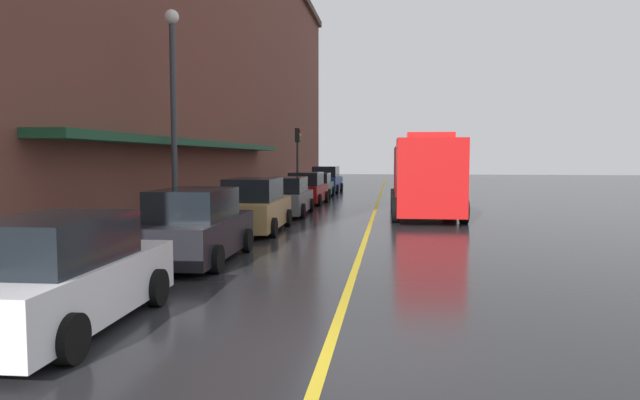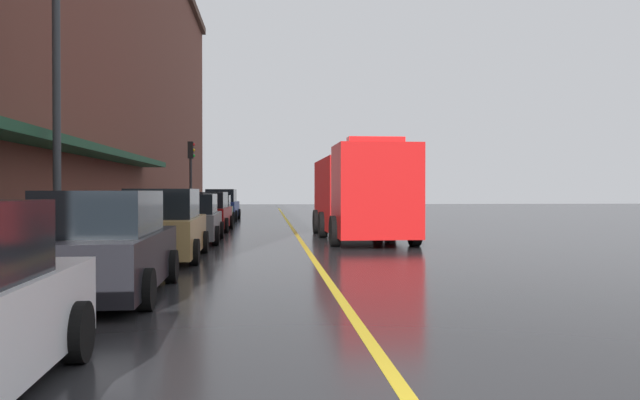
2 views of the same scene
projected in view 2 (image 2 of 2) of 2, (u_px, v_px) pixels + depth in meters
ground_plane at (293, 229)px, 29.26m from camera, size 112.00×112.00×0.00m
sidewalk_left at (159, 228)px, 28.73m from camera, size 2.40×70.00×0.15m
lane_center_stripe at (293, 229)px, 29.26m from camera, size 0.16×70.00×0.01m
parked_car_1 at (106, 247)px, 10.47m from camera, size 2.09×4.65×1.79m
parked_car_2 at (165, 227)px, 16.19m from camera, size 2.09×4.75×1.85m
parked_car_3 at (192, 219)px, 21.83m from camera, size 2.16×4.83×1.69m
parked_car_4 at (208, 213)px, 27.87m from camera, size 2.10×4.20×1.75m
parked_car_5 at (214, 211)px, 33.01m from camera, size 2.13×4.69×1.58m
parked_car_6 at (222, 206)px, 38.57m from camera, size 2.22×4.34×1.92m
fire_truck at (360, 194)px, 23.12m from camera, size 3.00×9.03×3.53m
parking_meter_0 at (195, 204)px, 35.55m from camera, size 0.14×0.18×1.33m
parking_meter_1 at (187, 205)px, 31.90m from camera, size 0.14×0.18×1.33m
parking_meter_2 at (202, 203)px, 39.39m from camera, size 0.14×0.18×1.33m
street_lamp_left at (56, 76)px, 13.95m from camera, size 0.44×0.44×6.94m
traffic_light_near at (191, 166)px, 33.19m from camera, size 0.38×0.36×4.30m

